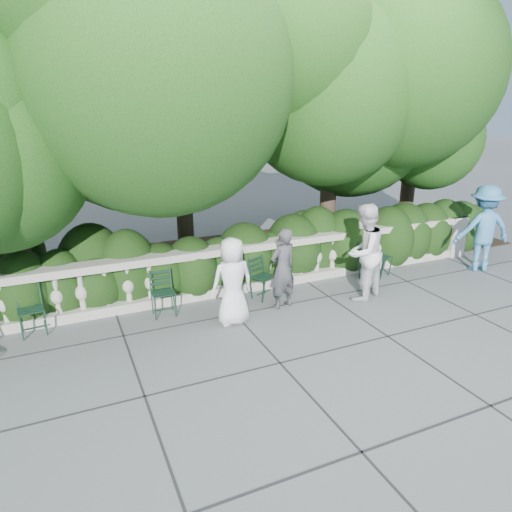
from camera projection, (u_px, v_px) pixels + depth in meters
name	position (u px, v px, depth m)	size (l,w,h in m)	color
ground	(280.00, 328.00, 7.83)	(90.00, 90.00, 0.00)	#53565B
balustrade	(240.00, 269.00, 9.24)	(12.00, 0.44, 1.00)	#9E998E
shrub_hedge	(220.00, 272.00, 10.43)	(15.00, 2.60, 1.70)	black
tree_canopy	(243.00, 88.00, 9.60)	(15.04, 6.52, 6.78)	#3F3023
chair_a	(36.00, 338.00, 7.51)	(0.44, 0.48, 0.84)	black
chair_b	(166.00, 319.00, 8.18)	(0.44, 0.48, 0.84)	black
chair_d	(269.00, 300.00, 8.95)	(0.44, 0.48, 0.84)	black
chair_e	(375.00, 280.00, 9.96)	(0.44, 0.48, 0.84)	black
chair_f	(384.00, 278.00, 10.09)	(0.44, 0.48, 0.84)	black
person_businessman	(232.00, 281.00, 7.79)	(0.76, 0.49, 1.55)	silver
person_woman_grey	(283.00, 268.00, 8.41)	(0.56, 0.37, 1.54)	#3A3A3F
person_casual_man	(363.00, 252.00, 8.76)	(0.92, 0.72, 1.89)	silver
person_older_blue	(483.00, 228.00, 10.28)	(1.27, 0.73, 1.97)	teal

